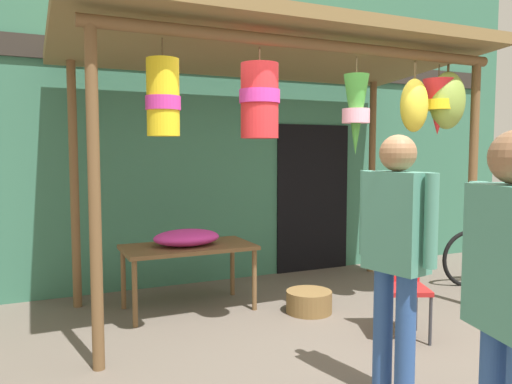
{
  "coord_description": "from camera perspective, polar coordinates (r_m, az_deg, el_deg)",
  "views": [
    {
      "loc": [
        -2.42,
        -3.45,
        1.64
      ],
      "look_at": [
        -0.4,
        0.97,
        1.25
      ],
      "focal_mm": 35.19,
      "sensor_mm": 36.0,
      "label": 1
    }
  ],
  "objects": [
    {
      "name": "folding_chair",
      "position": [
        4.7,
        16.13,
        -9.53
      ],
      "size": [
        0.53,
        0.53,
        0.84
      ],
      "color": "#AD1E1E",
      "rests_on": "ground_plane"
    },
    {
      "name": "vendor_in_orange",
      "position": [
        2.46,
        27.05,
        -10.22
      ],
      "size": [
        0.31,
        0.58,
        1.73
      ],
      "color": "#2D5193",
      "rests_on": "ground_plane"
    },
    {
      "name": "wicker_basket_by_table",
      "position": [
        5.26,
        6.04,
        -12.29
      ],
      "size": [
        0.47,
        0.47,
        0.22
      ],
      "primitive_type": "cylinder",
      "color": "brown",
      "rests_on": "ground_plane"
    },
    {
      "name": "display_table",
      "position": [
        5.25,
        -7.71,
        -6.76
      ],
      "size": [
        1.32,
        0.71,
        0.67
      ],
      "color": "brown",
      "rests_on": "ground_plane"
    },
    {
      "name": "flower_heap_on_table",
      "position": [
        5.21,
        -7.72,
        -5.14
      ],
      "size": [
        0.68,
        0.48,
        0.17
      ],
      "color": "#D13399",
      "rests_on": "display_table"
    },
    {
      "name": "shop_facade",
      "position": [
        6.53,
        -2.77,
        9.68
      ],
      "size": [
        9.22,
        0.29,
        4.44
      ],
      "color": "#387056",
      "rests_on": "ground_plane"
    },
    {
      "name": "market_stall_canopy",
      "position": [
        5.19,
        3.99,
        13.98
      ],
      "size": [
        4.31,
        2.19,
        2.83
      ],
      "color": "brown",
      "rests_on": "ground_plane"
    },
    {
      "name": "ground_plane",
      "position": [
        4.52,
        10.16,
        -16.71
      ],
      "size": [
        30.0,
        30.0,
        0.0
      ],
      "primitive_type": "plane",
      "color": "#60564C"
    },
    {
      "name": "parked_bicycle",
      "position": [
        7.0,
        26.61,
        -6.49
      ],
      "size": [
        1.71,
        0.57,
        0.92
      ],
      "color": "black",
      "rests_on": "ground_plane"
    },
    {
      "name": "customer_foreground",
      "position": [
        3.4,
        15.61,
        -5.71
      ],
      "size": [
        0.3,
        0.58,
        1.75
      ],
      "color": "#2D5193",
      "rests_on": "ground_plane"
    }
  ]
}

